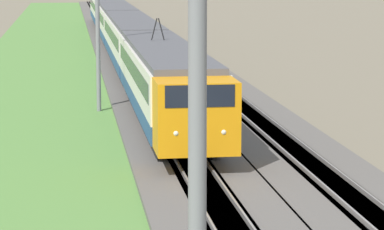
{
  "coord_description": "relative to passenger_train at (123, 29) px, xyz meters",
  "views": [
    {
      "loc": [
        -2.32,
        4.38,
        7.6
      ],
      "look_at": [
        29.71,
        0.0,
        2.15
      ],
      "focal_mm": 85.0,
      "sensor_mm": 36.0,
      "label": 1
    }
  ],
  "objects": [
    {
      "name": "track_main",
      "position": [
        -21.0,
        0.0,
        -2.11
      ],
      "size": [
        240.0,
        1.57,
        0.45
      ],
      "color": "#4C4238",
      "rests_on": "ground"
    },
    {
      "name": "passenger_train",
      "position": [
        0.0,
        0.0,
        0.0
      ],
      "size": [
        86.08,
        3.01,
        4.89
      ],
      "rotation": [
        0.0,
        0.0,
        3.14
      ],
      "color": "orange",
      "rests_on": "ground"
    },
    {
      "name": "ballast_adjacent",
      "position": [
        -21.0,
        -4.32,
        -2.12
      ],
      "size": [
        240.0,
        4.4,
        0.3
      ],
      "color": "#605B56",
      "rests_on": "ground"
    },
    {
      "name": "catenary_mast_mid",
      "position": [
        -27.49,
        2.84,
        2.33
      ],
      "size": [
        0.22,
        2.56,
        8.92
      ],
      "color": "slate",
      "rests_on": "ground"
    },
    {
      "name": "catenary_mast_near",
      "position": [
        -62.93,
        2.83,
        2.17
      ],
      "size": [
        0.22,
        2.56,
        8.59
      ],
      "color": "slate",
      "rests_on": "ground"
    },
    {
      "name": "grass_verge",
      "position": [
        -21.0,
        5.34,
        -2.21
      ],
      "size": [
        240.0,
        11.42,
        0.12
      ],
      "color": "#5B8E42",
      "rests_on": "ground"
    },
    {
      "name": "track_adjacent",
      "position": [
        -21.0,
        -4.32,
        -2.11
      ],
      "size": [
        240.0,
        1.57,
        0.45
      ],
      "color": "#4C4238",
      "rests_on": "ground"
    },
    {
      "name": "ballast_main",
      "position": [
        -21.0,
        0.0,
        -2.12
      ],
      "size": [
        240.0,
        4.4,
        0.3
      ],
      "color": "#605B56",
      "rests_on": "ground"
    }
  ]
}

